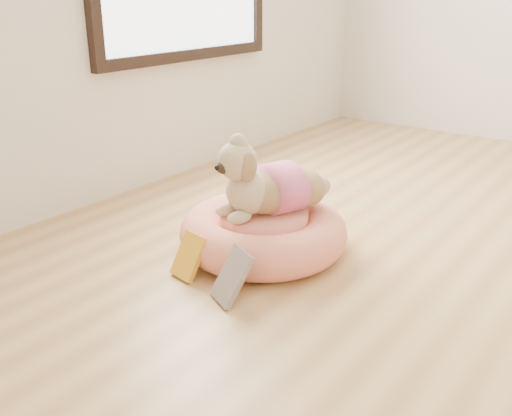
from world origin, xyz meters
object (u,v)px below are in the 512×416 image
Objects in this scene: pet_bed at (263,232)px; dog at (268,171)px; book_yellow at (189,256)px; book_white at (232,276)px.

dog reaches higher than pet_bed.
book_yellow is (-0.10, -0.34, -0.00)m from pet_bed.
book_yellow is 0.88× the size of book_white.
book_white reaches higher than pet_bed.
pet_bed is 1.45× the size of dog.
book_white is at bearing 0.11° from book_yellow.
book_white is at bearing -69.24° from pet_bed.
book_yellow is at bearing -163.64° from book_white.
pet_bed is at bearing -132.11° from dog.
pet_bed is at bearing 83.86° from book_yellow.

